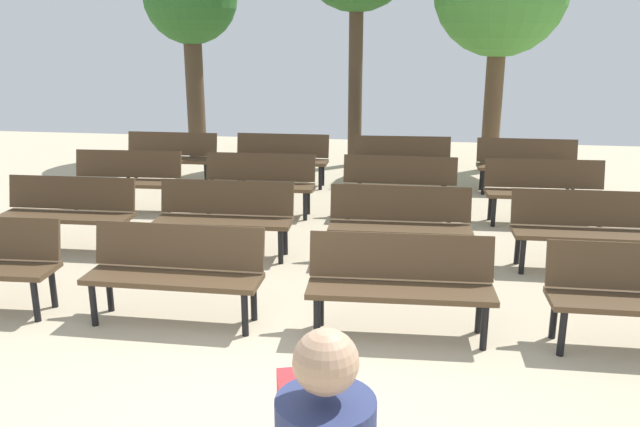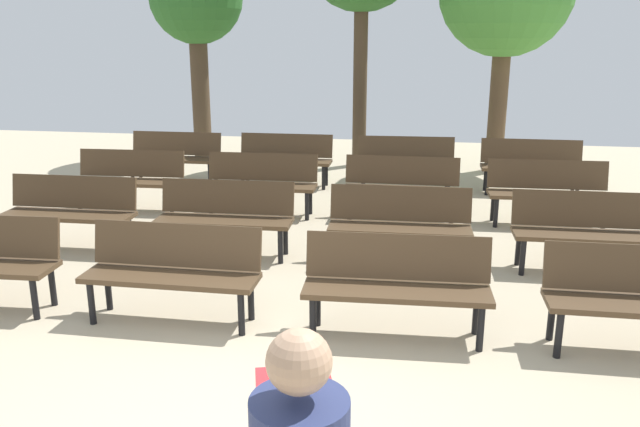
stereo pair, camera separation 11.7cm
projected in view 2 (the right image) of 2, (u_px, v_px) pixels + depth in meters
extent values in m
cylinder|color=black|center=(35.00, 299.00, 5.89)|extent=(0.06, 0.06, 0.40)
cylinder|color=black|center=(52.00, 286.00, 6.20)|extent=(0.06, 0.06, 0.40)
cube|color=#4C3823|center=(170.00, 278.00, 5.78)|extent=(1.60, 0.45, 0.05)
cube|color=#4C3823|center=(177.00, 245.00, 5.90)|extent=(1.60, 0.13, 0.40)
cylinder|color=black|center=(92.00, 303.00, 5.80)|extent=(0.06, 0.06, 0.40)
cylinder|color=black|center=(241.00, 314.00, 5.58)|extent=(0.06, 0.06, 0.40)
cylinder|color=black|center=(108.00, 290.00, 6.10)|extent=(0.06, 0.06, 0.40)
cylinder|color=black|center=(251.00, 299.00, 5.89)|extent=(0.06, 0.06, 0.40)
cube|color=#4C3823|center=(396.00, 292.00, 5.47)|extent=(1.62, 0.51, 0.05)
cube|color=#4C3823|center=(397.00, 257.00, 5.60)|extent=(1.60, 0.19, 0.40)
cylinder|color=black|center=(313.00, 320.00, 5.46)|extent=(0.06, 0.06, 0.40)
cylinder|color=black|center=(481.00, 329.00, 5.30)|extent=(0.06, 0.06, 0.40)
cylinder|color=black|center=(317.00, 304.00, 5.77)|extent=(0.06, 0.06, 0.40)
cylinder|color=black|center=(476.00, 312.00, 5.61)|extent=(0.06, 0.06, 0.40)
cylinder|color=black|center=(559.00, 335.00, 5.19)|extent=(0.06, 0.06, 0.40)
cylinder|color=black|center=(551.00, 318.00, 5.50)|extent=(0.06, 0.06, 0.40)
cube|color=#4C3823|center=(68.00, 215.00, 7.73)|extent=(1.61, 0.48, 0.05)
cube|color=#4C3823|center=(74.00, 192.00, 7.86)|extent=(1.60, 0.16, 0.40)
cylinder|color=black|center=(9.00, 235.00, 7.74)|extent=(0.06, 0.06, 0.40)
cylinder|color=black|center=(118.00, 240.00, 7.55)|extent=(0.06, 0.06, 0.40)
cylinder|color=black|center=(24.00, 227.00, 8.04)|extent=(0.06, 0.06, 0.40)
cylinder|color=black|center=(130.00, 232.00, 7.85)|extent=(0.06, 0.06, 0.40)
cube|color=#4C3823|center=(224.00, 221.00, 7.50)|extent=(1.61, 0.49, 0.05)
cube|color=#4C3823|center=(228.00, 197.00, 7.62)|extent=(1.60, 0.18, 0.40)
cylinder|color=black|center=(163.00, 241.00, 7.50)|extent=(0.06, 0.06, 0.40)
cylinder|color=black|center=(280.00, 247.00, 7.32)|extent=(0.06, 0.06, 0.40)
cylinder|color=black|center=(172.00, 233.00, 7.80)|extent=(0.06, 0.06, 0.40)
cylinder|color=black|center=(286.00, 238.00, 7.63)|extent=(0.06, 0.06, 0.40)
cube|color=#4C3823|center=(399.00, 229.00, 7.20)|extent=(1.61, 0.49, 0.05)
cube|color=#4C3823|center=(400.00, 203.00, 7.33)|extent=(1.60, 0.17, 0.40)
cylinder|color=black|center=(336.00, 250.00, 7.20)|extent=(0.06, 0.06, 0.40)
cylinder|color=black|center=(463.00, 256.00, 7.02)|extent=(0.06, 0.06, 0.40)
cylinder|color=black|center=(339.00, 241.00, 7.51)|extent=(0.06, 0.06, 0.40)
cylinder|color=black|center=(461.00, 246.00, 7.33)|extent=(0.06, 0.06, 0.40)
cube|color=#4C3823|center=(589.00, 236.00, 6.96)|extent=(1.61, 0.47, 0.05)
cube|color=#4C3823|center=(587.00, 209.00, 7.08)|extent=(1.60, 0.16, 0.40)
cylinder|color=black|center=(523.00, 257.00, 6.97)|extent=(0.06, 0.06, 0.40)
cylinder|color=black|center=(518.00, 248.00, 7.27)|extent=(0.06, 0.06, 0.40)
cube|color=#4C3823|center=(128.00, 182.00, 9.44)|extent=(1.62, 0.52, 0.05)
cube|color=#4C3823|center=(132.00, 163.00, 9.56)|extent=(1.60, 0.20, 0.40)
cylinder|color=black|center=(79.00, 198.00, 9.42)|extent=(0.06, 0.06, 0.40)
cylinder|color=black|center=(171.00, 201.00, 9.27)|extent=(0.06, 0.06, 0.40)
cylinder|color=black|center=(89.00, 193.00, 9.73)|extent=(0.06, 0.06, 0.40)
cylinder|color=black|center=(178.00, 196.00, 9.58)|extent=(0.06, 0.06, 0.40)
cube|color=#4C3823|center=(260.00, 186.00, 9.18)|extent=(1.61, 0.49, 0.05)
cube|color=#4C3823|center=(263.00, 167.00, 9.31)|extent=(1.60, 0.17, 0.40)
cylinder|color=black|center=(210.00, 203.00, 9.18)|extent=(0.06, 0.06, 0.40)
cylinder|color=black|center=(307.00, 206.00, 9.00)|extent=(0.06, 0.06, 0.40)
cylinder|color=black|center=(217.00, 197.00, 9.49)|extent=(0.06, 0.06, 0.40)
cylinder|color=black|center=(310.00, 201.00, 9.31)|extent=(0.06, 0.06, 0.40)
cube|color=#4C3823|center=(401.00, 190.00, 8.95)|extent=(1.60, 0.44, 0.05)
cube|color=#4C3823|center=(402.00, 170.00, 9.07)|extent=(1.60, 0.12, 0.40)
cylinder|color=black|center=(350.00, 207.00, 8.97)|extent=(0.06, 0.06, 0.40)
cylinder|color=black|center=(451.00, 211.00, 8.75)|extent=(0.06, 0.06, 0.40)
cylinder|color=black|center=(352.00, 201.00, 9.27)|extent=(0.06, 0.06, 0.40)
cylinder|color=black|center=(451.00, 205.00, 9.05)|extent=(0.06, 0.06, 0.40)
cube|color=#4C3823|center=(549.00, 195.00, 8.68)|extent=(1.62, 0.50, 0.05)
cube|color=#4C3823|center=(547.00, 174.00, 8.81)|extent=(1.60, 0.18, 0.40)
cylinder|color=black|center=(496.00, 213.00, 8.68)|extent=(0.06, 0.06, 0.40)
cylinder|color=black|center=(604.00, 216.00, 8.51)|extent=(0.06, 0.06, 0.40)
cylinder|color=black|center=(493.00, 207.00, 8.98)|extent=(0.06, 0.06, 0.40)
cylinder|color=black|center=(597.00, 210.00, 8.81)|extent=(0.06, 0.06, 0.40)
cube|color=#4C3823|center=(173.00, 159.00, 11.13)|extent=(1.61, 0.46, 0.05)
cube|color=#4C3823|center=(177.00, 143.00, 11.25)|extent=(1.60, 0.14, 0.40)
cylinder|color=black|center=(132.00, 173.00, 11.14)|extent=(0.06, 0.06, 0.40)
cylinder|color=black|center=(210.00, 175.00, 10.94)|extent=(0.06, 0.06, 0.40)
cylinder|color=black|center=(140.00, 169.00, 11.45)|extent=(0.06, 0.06, 0.40)
cylinder|color=black|center=(216.00, 171.00, 11.24)|extent=(0.06, 0.06, 0.40)
cube|color=#4C3823|center=(284.00, 162.00, 10.93)|extent=(1.61, 0.46, 0.05)
cube|color=#4C3823|center=(287.00, 145.00, 11.05)|extent=(1.60, 0.14, 0.40)
cylinder|color=black|center=(242.00, 175.00, 10.94)|extent=(0.06, 0.06, 0.40)
cylinder|color=black|center=(324.00, 178.00, 10.74)|extent=(0.06, 0.06, 0.40)
cylinder|color=black|center=(247.00, 171.00, 11.25)|extent=(0.06, 0.06, 0.40)
cylinder|color=black|center=(326.00, 174.00, 11.04)|extent=(0.06, 0.06, 0.40)
cube|color=#4C3823|center=(406.00, 165.00, 10.65)|extent=(1.62, 0.53, 0.05)
cube|color=#4C3823|center=(406.00, 148.00, 10.78)|extent=(1.60, 0.21, 0.40)
cylinder|color=black|center=(363.00, 179.00, 10.64)|extent=(0.06, 0.06, 0.40)
cylinder|color=black|center=(448.00, 181.00, 10.49)|extent=(0.06, 0.06, 0.40)
cylinder|color=black|center=(364.00, 175.00, 10.94)|extent=(0.06, 0.06, 0.40)
cylinder|color=black|center=(447.00, 177.00, 10.79)|extent=(0.06, 0.06, 0.40)
cube|color=#4C3823|center=(532.00, 169.00, 10.37)|extent=(1.60, 0.46, 0.05)
cube|color=#4C3823|center=(531.00, 151.00, 10.49)|extent=(1.60, 0.14, 0.40)
cylinder|color=black|center=(487.00, 183.00, 10.39)|extent=(0.06, 0.06, 0.40)
cylinder|color=black|center=(578.00, 186.00, 10.18)|extent=(0.06, 0.06, 0.40)
cylinder|color=black|center=(485.00, 179.00, 10.69)|extent=(0.06, 0.06, 0.40)
cylinder|color=black|center=(573.00, 182.00, 10.48)|extent=(0.06, 0.06, 0.40)
cylinder|color=brown|center=(498.00, 103.00, 11.91)|extent=(0.33, 0.33, 2.58)
cylinder|color=#4C3A28|center=(360.00, 79.00, 12.33)|extent=(0.27, 0.27, 3.35)
cylinder|color=#4C3A28|center=(201.00, 93.00, 13.16)|extent=(0.36, 0.36, 2.68)
sphere|color=tan|center=(299.00, 362.00, 2.07)|extent=(0.22, 0.22, 0.22)
cube|color=red|center=(294.00, 420.00, 2.43)|extent=(0.32, 0.25, 0.36)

